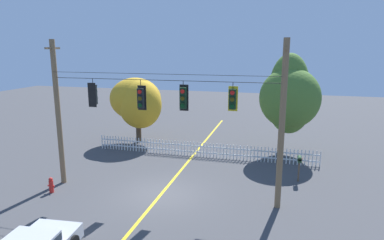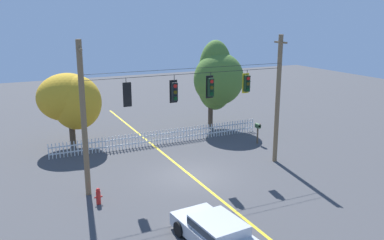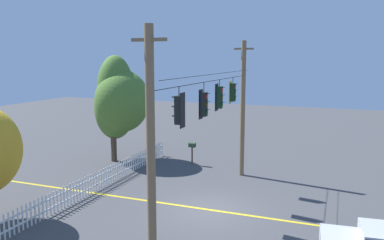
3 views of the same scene
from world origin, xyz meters
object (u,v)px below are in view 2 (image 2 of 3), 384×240
object	(u,v)px
traffic_signal_westbound_side	(211,87)
parked_car	(217,232)
traffic_signal_northbound_primary	(127,94)
roadside_mailbox	(258,127)
traffic_signal_eastbound_side	(174,92)
autumn_maple_mid	(217,78)
fire_hydrant	(98,196)
autumn_maple_near_fence	(72,100)
traffic_signal_southbound_primary	(247,83)

from	to	relation	value
traffic_signal_westbound_side	parked_car	world-z (taller)	traffic_signal_westbound_side
traffic_signal_northbound_primary	roadside_mailbox	xyz separation A→B (m)	(10.30, 3.48, -3.76)
traffic_signal_northbound_primary	parked_car	distance (m)	8.30
traffic_signal_eastbound_side	traffic_signal_westbound_side	world-z (taller)	same
traffic_signal_westbound_side	parked_car	bearing A→B (deg)	-115.65
autumn_maple_mid	fire_hydrant	size ratio (longest dim) A/B	8.52
autumn_maple_near_fence	roadside_mailbox	bearing A→B (deg)	-22.80
traffic_signal_southbound_primary	autumn_maple_near_fence	world-z (taller)	traffic_signal_southbound_primary
traffic_signal_southbound_primary	roadside_mailbox	world-z (taller)	traffic_signal_southbound_primary
traffic_signal_eastbound_side	traffic_signal_southbound_primary	size ratio (longest dim) A/B	1.12
traffic_signal_southbound_primary	parked_car	xyz separation A→B (m)	(-5.66, -6.97, -4.38)
autumn_maple_near_fence	fire_hydrant	xyz separation A→B (m)	(-0.57, -9.69, -2.83)
traffic_signal_northbound_primary	traffic_signal_eastbound_side	bearing A→B (deg)	0.43
traffic_signal_southbound_primary	roadside_mailbox	distance (m)	6.10
traffic_signal_eastbound_side	autumn_maple_mid	xyz separation A→B (m)	(7.13, 8.37, -0.87)
traffic_signal_southbound_primary	autumn_maple_near_fence	size ratio (longest dim) A/B	0.27
traffic_signal_northbound_primary	traffic_signal_westbound_side	xyz separation A→B (m)	(4.70, 0.02, 0.00)
traffic_signal_westbound_side	traffic_signal_southbound_primary	bearing A→B (deg)	-0.02
parked_car	roadside_mailbox	size ratio (longest dim) A/B	3.07
roadside_mailbox	traffic_signal_eastbound_side	bearing A→B (deg)	-155.85
traffic_signal_eastbound_side	parked_car	size ratio (longest dim) A/B	0.34
autumn_maple_near_fence	roadside_mailbox	world-z (taller)	autumn_maple_near_fence
autumn_maple_near_fence	parked_car	distance (m)	15.80
autumn_maple_mid	fire_hydrant	world-z (taller)	autumn_maple_mid
traffic_signal_eastbound_side	autumn_maple_near_fence	bearing A→B (deg)	115.26
traffic_signal_eastbound_side	roadside_mailbox	distance (m)	9.23
traffic_signal_eastbound_side	autumn_maple_mid	world-z (taller)	autumn_maple_mid
autumn_maple_mid	roadside_mailbox	world-z (taller)	autumn_maple_mid
traffic_signal_southbound_primary	autumn_maple_near_fence	bearing A→B (deg)	135.08
traffic_signal_northbound_primary	autumn_maple_near_fence	size ratio (longest dim) A/B	0.28
traffic_signal_southbound_primary	autumn_maple_mid	bearing A→B (deg)	72.24
autumn_maple_near_fence	parked_car	size ratio (longest dim) A/B	1.13
traffic_signal_eastbound_side	autumn_maple_near_fence	world-z (taller)	traffic_signal_eastbound_side
fire_hydrant	autumn_maple_mid	bearing A→B (deg)	39.74
autumn_maple_mid	parked_car	world-z (taller)	autumn_maple_mid
traffic_signal_westbound_side	autumn_maple_mid	xyz separation A→B (m)	(4.99, 8.37, -0.96)
autumn_maple_near_fence	autumn_maple_mid	xyz separation A→B (m)	(11.08, -0.00, 0.75)
traffic_signal_westbound_side	parked_car	distance (m)	8.86
traffic_signal_eastbound_side	autumn_maple_mid	size ratio (longest dim) A/B	0.22
traffic_signal_southbound_primary	autumn_maple_mid	world-z (taller)	autumn_maple_mid
autumn_maple_mid	traffic_signal_eastbound_side	bearing A→B (deg)	-130.42
autumn_maple_mid	parked_car	distance (m)	17.78
traffic_signal_eastbound_side	autumn_maple_mid	bearing A→B (deg)	49.58
traffic_signal_westbound_side	autumn_maple_near_fence	bearing A→B (deg)	126.00
traffic_signal_eastbound_side	autumn_maple_near_fence	distance (m)	9.40
traffic_signal_eastbound_side	fire_hydrant	world-z (taller)	traffic_signal_eastbound_side
traffic_signal_northbound_primary	traffic_signal_southbound_primary	bearing A→B (deg)	0.15
traffic_signal_northbound_primary	traffic_signal_westbound_side	distance (m)	4.70
autumn_maple_mid	parked_car	size ratio (longest dim) A/B	1.56
autumn_maple_near_fence	traffic_signal_westbound_side	bearing A→B (deg)	-54.00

